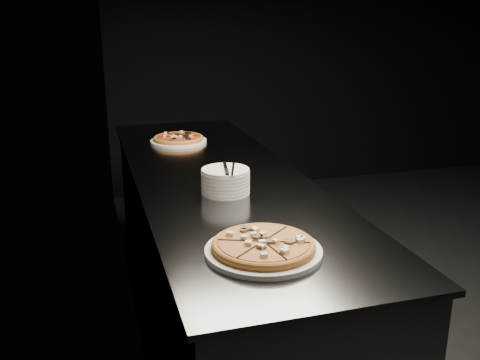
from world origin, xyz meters
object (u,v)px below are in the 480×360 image
object	(u,v)px
pizza_mushroom	(263,247)
ramekin	(223,173)
pizza_tomato	(179,139)
counter	(218,265)
plate_stack	(225,181)
cutlery	(228,169)

from	to	relation	value
pizza_mushroom	ramekin	distance (m)	0.74
pizza_tomato	pizza_mushroom	bearing A→B (deg)	-90.30
counter	plate_stack	size ratio (longest dim) A/B	12.72
pizza_tomato	cutlery	size ratio (longest dim) A/B	1.60
counter	pizza_tomato	world-z (taller)	pizza_tomato
ramekin	cutlery	bearing A→B (deg)	-96.89
cutlery	plate_stack	bearing A→B (deg)	129.35
pizza_tomato	ramekin	distance (m)	0.77
counter	pizza_tomato	xyz separation A→B (m)	(-0.06, 0.65, 0.48)
counter	ramekin	bearing A→B (deg)	-92.15
ramekin	plate_stack	bearing A→B (deg)	-100.38
plate_stack	pizza_tomato	bearing A→B (deg)	91.79
pizza_tomato	plate_stack	world-z (taller)	plate_stack
counter	cutlery	bearing A→B (deg)	-94.90
counter	pizza_mushroom	distance (m)	0.99
counter	ramekin	world-z (taller)	ramekin
counter	cutlery	size ratio (longest dim) A/B	12.44
plate_stack	counter	bearing A→B (deg)	83.25
pizza_mushroom	plate_stack	world-z (taller)	plate_stack
counter	plate_stack	xyz separation A→B (m)	(-0.03, -0.27, 0.51)
pizza_tomato	plate_stack	xyz separation A→B (m)	(0.03, -0.92, 0.03)
pizza_tomato	ramekin	xyz separation A→B (m)	(0.06, -0.77, 0.02)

